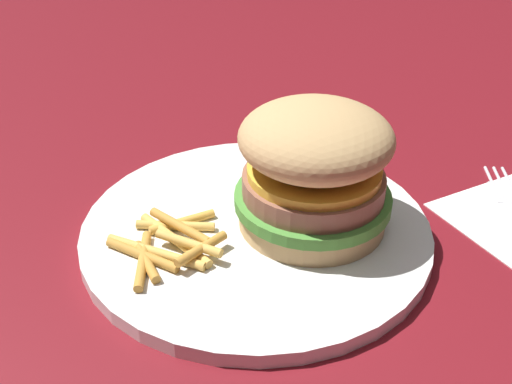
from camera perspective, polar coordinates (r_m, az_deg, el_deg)
The scene contains 4 objects.
ground_plane at distance 0.52m, azimuth 0.86°, elevation -2.19°, with size 1.60×1.60×0.00m, color maroon.
plate at distance 0.50m, azimuth 0.00°, elevation -3.51°, with size 0.28×0.28×0.01m, color white.
sandwich at distance 0.47m, azimuth 5.36°, elevation 2.22°, with size 0.12×0.12×0.10m.
fries_pile at distance 0.47m, azimuth -8.02°, elevation -4.65°, with size 0.08×0.09×0.01m.
Camera 1 is at (-0.35, 0.25, 0.30)m, focal length 43.73 mm.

